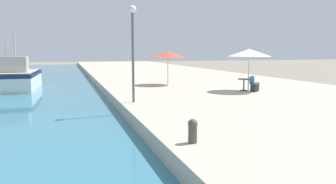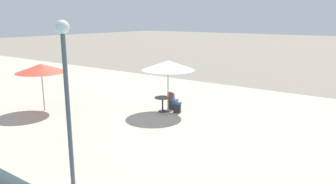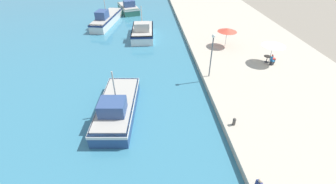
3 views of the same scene
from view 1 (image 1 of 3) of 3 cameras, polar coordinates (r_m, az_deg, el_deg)
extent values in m
cube|color=#BCB29E|center=(32.84, 1.22, 2.38)|extent=(16.00, 90.00, 0.60)
cube|color=white|center=(28.68, -24.89, 1.81)|extent=(3.29, 6.91, 1.31)
cube|color=navy|center=(28.64, -24.94, 2.86)|extent=(3.36, 6.98, 0.25)
cube|color=#ADA89E|center=(28.63, -24.96, 3.21)|extent=(3.03, 6.36, 0.10)
cube|color=#B7B2A8|center=(27.43, -25.45, 4.37)|extent=(2.18, 1.58, 1.18)
cylinder|color=#B7B2A8|center=(28.58, -25.13, 6.44)|extent=(0.12, 0.12, 3.13)
cube|color=#33705B|center=(42.47, -26.22, 3.22)|extent=(4.64, 7.13, 1.22)
cube|color=silver|center=(42.44, -26.26, 3.87)|extent=(4.71, 7.21, 0.25)
cube|color=#ADA89E|center=(42.44, -26.27, 4.11)|extent=(4.26, 6.56, 0.10)
cube|color=#334C7F|center=(41.27, -26.10, 4.88)|extent=(2.35, 1.96, 1.10)
cylinder|color=#B7B2A8|center=(42.40, -26.39, 6.15)|extent=(0.12, 0.12, 2.93)
cylinder|color=#B7B7B7|center=(20.61, 13.86, 3.30)|extent=(0.06, 0.06, 2.26)
cone|color=white|center=(20.57, 13.96, 6.66)|extent=(2.61, 2.61, 0.46)
cylinder|color=#B7B7B7|center=(23.86, -0.02, 3.83)|extent=(0.06, 0.06, 2.11)
cone|color=#E04C38|center=(23.82, -0.02, 6.53)|extent=(2.47, 2.47, 0.43)
cylinder|color=#333338|center=(20.79, 13.04, 0.28)|extent=(0.44, 0.44, 0.04)
cylinder|color=#333338|center=(20.75, 13.07, 1.18)|extent=(0.08, 0.08, 0.70)
cylinder|color=#4C4742|center=(20.72, 13.10, 2.20)|extent=(0.80, 0.80, 0.04)
cube|color=#2D2D33|center=(21.03, 14.97, 0.86)|extent=(0.39, 0.39, 0.45)
cube|color=red|center=(21.01, 15.00, 1.55)|extent=(0.46, 0.46, 0.06)
cube|color=red|center=(20.91, 14.51, 2.18)|extent=(0.13, 0.40, 0.40)
cube|color=#2D2D33|center=(20.35, 14.79, 0.66)|extent=(0.45, 0.45, 0.45)
cube|color=#1E66A3|center=(20.32, 14.81, 1.37)|extent=(0.53, 0.53, 0.06)
cube|color=#1E66A3|center=(20.41, 14.36, 2.06)|extent=(0.39, 0.22, 0.40)
cylinder|color=#4C4742|center=(8.86, 4.32, -7.41)|extent=(0.24, 0.24, 0.45)
sphere|color=#4C4742|center=(8.79, 4.33, -5.54)|extent=(0.26, 0.26, 0.26)
cylinder|color=#565B60|center=(15.67, -6.11, 5.85)|extent=(0.12, 0.12, 4.20)
sphere|color=white|center=(15.79, -6.22, 14.15)|extent=(0.36, 0.36, 0.36)
camera|label=2|loc=(8.84, -33.11, 20.20)|focal=35.00mm
camera|label=3|loc=(11.18, -164.45, 54.28)|focal=24.00mm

